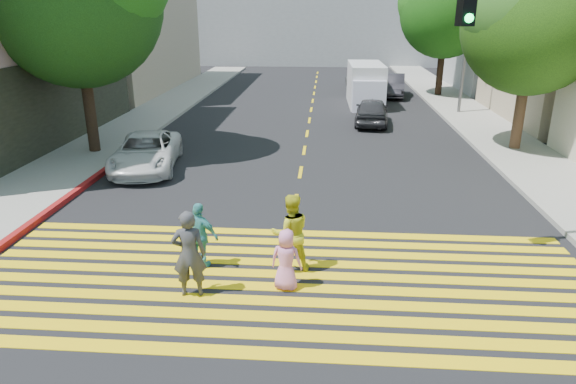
# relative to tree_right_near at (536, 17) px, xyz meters

# --- Properties ---
(ground) EXTENTS (120.00, 120.00, 0.00)m
(ground) POSITION_rel_tree_right_near_xyz_m (-8.60, -12.55, -5.20)
(ground) COLOR black
(sidewalk_left) EXTENTS (3.00, 40.00, 0.15)m
(sidewalk_left) POSITION_rel_tree_right_near_xyz_m (-17.10, 9.45, -5.12)
(sidewalk_left) COLOR gray
(sidewalk_left) RESTS_ON ground
(sidewalk_right) EXTENTS (3.00, 60.00, 0.15)m
(sidewalk_right) POSITION_rel_tree_right_near_xyz_m (-0.10, 2.45, -5.12)
(sidewalk_right) COLOR gray
(sidewalk_right) RESTS_ON ground
(curb_red) EXTENTS (0.20, 8.00, 0.16)m
(curb_red) POSITION_rel_tree_right_near_xyz_m (-15.50, -6.55, -5.12)
(curb_red) COLOR maroon
(curb_red) RESTS_ON ground
(crosswalk) EXTENTS (13.40, 5.30, 0.01)m
(crosswalk) POSITION_rel_tree_right_near_xyz_m (-8.60, -11.28, -5.19)
(crosswalk) COLOR yellow
(crosswalk) RESTS_ON ground
(lane_line) EXTENTS (0.12, 34.40, 0.01)m
(lane_line) POSITION_rel_tree_right_near_xyz_m (-8.60, 9.95, -5.19)
(lane_line) COLOR yellow
(lane_line) RESTS_ON ground
(building_left_tan) EXTENTS (12.00, 16.00, 10.00)m
(building_left_tan) POSITION_rel_tree_right_near_xyz_m (-24.60, 15.45, -0.20)
(building_left_tan) COLOR tan
(building_left_tan) RESTS_ON ground
(building_right_grey) EXTENTS (10.00, 10.00, 10.00)m
(building_right_grey) POSITION_rel_tree_right_near_xyz_m (6.40, 17.45, -0.20)
(building_right_grey) COLOR gray
(building_right_grey) RESTS_ON ground
(backdrop_block) EXTENTS (30.00, 8.00, 12.00)m
(backdrop_block) POSITION_rel_tree_right_near_xyz_m (-8.60, 35.45, 0.80)
(backdrop_block) COLOR gray
(backdrop_block) RESTS_ON ground
(tree_right_near) EXTENTS (6.28, 6.03, 7.68)m
(tree_right_near) POSITION_rel_tree_right_near_xyz_m (0.00, 0.00, 0.00)
(tree_right_near) COLOR #3E2A16
(tree_right_near) RESTS_ON ground
(tree_right_far) EXTENTS (7.62, 7.37, 8.29)m
(tree_right_far) POSITION_rel_tree_right_near_xyz_m (-0.34, 13.67, 0.40)
(tree_right_far) COLOR black
(tree_right_far) RESTS_ON ground
(pedestrian_man) EXTENTS (0.73, 0.55, 1.83)m
(pedestrian_man) POSITION_rel_tree_right_near_xyz_m (-10.38, -11.96, -4.28)
(pedestrian_man) COLOR #38393D
(pedestrian_man) RESTS_ON ground
(pedestrian_woman) EXTENTS (1.01, 0.88, 1.78)m
(pedestrian_woman) POSITION_rel_tree_right_near_xyz_m (-8.45, -10.76, -4.31)
(pedestrian_woman) COLOR gold
(pedestrian_woman) RESTS_ON ground
(pedestrian_child) EXTENTS (0.71, 0.53, 1.32)m
(pedestrian_child) POSITION_rel_tree_right_near_xyz_m (-8.48, -11.57, -4.54)
(pedestrian_child) COLOR pink
(pedestrian_child) RESTS_ON ground
(pedestrian_extra) EXTENTS (0.96, 0.62, 1.52)m
(pedestrian_extra) POSITION_rel_tree_right_near_xyz_m (-10.45, -10.78, -4.44)
(pedestrian_extra) COLOR teal
(pedestrian_extra) RESTS_ON ground
(white_sedan) EXTENTS (2.79, 4.84, 1.27)m
(white_sedan) POSITION_rel_tree_right_near_xyz_m (-14.15, -3.55, -4.56)
(white_sedan) COLOR silver
(white_sedan) RESTS_ON ground
(dark_car_near) EXTENTS (1.96, 4.09, 1.35)m
(dark_car_near) POSITION_rel_tree_right_near_xyz_m (-5.47, 4.67, -4.52)
(dark_car_near) COLOR #28272B
(dark_car_near) RESTS_ON ground
(silver_car) EXTENTS (1.93, 4.26, 1.21)m
(silver_car) POSITION_rel_tree_right_near_xyz_m (-5.41, 17.50, -4.59)
(silver_car) COLOR gray
(silver_car) RESTS_ON ground
(dark_car_parked) EXTENTS (2.07, 4.53, 1.44)m
(dark_car_parked) POSITION_rel_tree_right_near_xyz_m (-3.45, 13.51, -4.48)
(dark_car_parked) COLOR black
(dark_car_parked) RESTS_ON ground
(white_van) EXTENTS (2.03, 5.18, 2.43)m
(white_van) POSITION_rel_tree_right_near_xyz_m (-5.43, 10.08, -4.05)
(white_van) COLOR silver
(white_van) RESTS_ON ground
(street_lamp) EXTENTS (2.04, 0.65, 9.07)m
(street_lamp) POSITION_rel_tree_right_near_xyz_m (-0.68, 7.69, 0.01)
(street_lamp) COLOR #5B5B5B
(street_lamp) RESTS_ON ground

